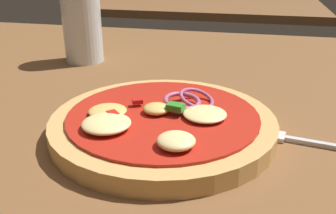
{
  "coord_description": "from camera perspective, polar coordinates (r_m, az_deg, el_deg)",
  "views": [
    {
      "loc": [
        0.13,
        -0.35,
        0.21
      ],
      "look_at": [
        0.05,
        0.02,
        0.05
      ],
      "focal_mm": 39.49,
      "sensor_mm": 36.0,
      "label": 1
    }
  ],
  "objects": [
    {
      "name": "pizza",
      "position": [
        0.4,
        -0.73,
        -2.23
      ],
      "size": [
        0.24,
        0.24,
        0.04
      ],
      "color": "tan",
      "rests_on": "dining_table"
    },
    {
      "name": "fork",
      "position": [
        0.41,
        21.26,
        -5.09
      ],
      "size": [
        0.18,
        0.04,
        0.01
      ],
      "color": "silver",
      "rests_on": "dining_table"
    },
    {
      "name": "background_table",
      "position": [
        1.5,
        6.03,
        15.45
      ],
      "size": [
        0.85,
        0.58,
        0.03
      ],
      "color": "brown",
      "rests_on": "ground"
    },
    {
      "name": "dining_table",
      "position": [
        0.42,
        -6.77,
        -4.84
      ],
      "size": [
        1.37,
        1.09,
        0.03
      ],
      "color": "brown",
      "rests_on": "ground"
    },
    {
      "name": "beer_glass",
      "position": [
        0.67,
        -13.06,
        11.57
      ],
      "size": [
        0.07,
        0.07,
        0.13
      ],
      "color": "silver",
      "rests_on": "dining_table"
    }
  ]
}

